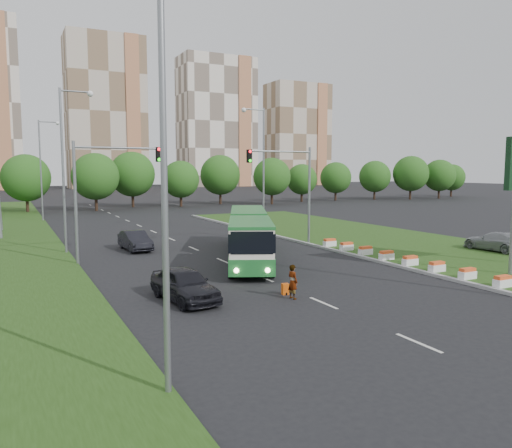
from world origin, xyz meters
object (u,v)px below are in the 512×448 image
articulated_bus (244,234)px  car_median (496,241)px  traffic_mast_left (101,182)px  car_left_near (185,284)px  pedestrian (293,282)px  car_left_far (135,241)px  traffic_mast_median (292,180)px  shopping_trolley (285,289)px

articulated_bus → car_median: (17.69, -6.45, -0.80)m
traffic_mast_left → car_left_near: (1.74, -11.74, -4.55)m
pedestrian → traffic_mast_left: bearing=16.8°
articulated_bus → car_left_far: 9.15m
car_left_far → traffic_mast_median: bearing=-18.5°
pedestrian → car_median: bearing=-85.5°
traffic_mast_median → car_median: (11.74, -9.96, -4.49)m
articulated_bus → car_left_near: size_ratio=3.50×
car_left_far → car_median: bearing=-32.5°
shopping_trolley → car_left_far: bearing=109.3°
traffic_mast_left → articulated_bus: traffic_mast_left is taller
traffic_mast_left → articulated_bus: (9.20, -2.51, -3.69)m
traffic_mast_left → car_median: traffic_mast_left is taller
traffic_mast_median → shopping_trolley: bearing=-121.8°
traffic_mast_median → pedestrian: bearing=-120.5°
pedestrian → traffic_mast_median: bearing=-39.1°
articulated_bus → car_median: size_ratio=3.35×
traffic_mast_median → shopping_trolley: (-8.57, -13.82, -5.08)m
traffic_mast_median → car_median: bearing=-40.3°
car_left_near → car_median: (25.16, 2.78, 0.06)m
traffic_mast_left → car_left_near: traffic_mast_left is taller
traffic_mast_left → pedestrian: (6.49, -13.70, -4.52)m
traffic_mast_median → traffic_mast_left: size_ratio=1.00×
articulated_bus → shopping_trolley: articulated_bus is taller
car_left_far → shopping_trolley: size_ratio=8.15×
articulated_bus → car_left_near: 11.91m
traffic_mast_left → shopping_trolley: 15.28m
traffic_mast_median → car_median: 16.04m
traffic_mast_median → articulated_bus: traffic_mast_median is taller
traffic_mast_median → car_left_near: (-13.42, -12.74, -4.55)m
car_median → pedestrian: pedestrian is taller
car_left_far → shopping_trolley: (3.50, -17.05, -0.47)m
articulated_bus → car_left_near: articulated_bus is taller
car_left_near → shopping_trolley: 4.99m
pedestrian → shopping_trolley: pedestrian is taller
car_left_far → car_median: size_ratio=0.92×
traffic_mast_left → car_left_far: 6.98m
car_left_far → traffic_mast_left: bearing=-129.6°
car_left_near → car_left_far: (1.35, 15.98, -0.06)m
car_left_near → traffic_mast_left: bearing=91.0°
articulated_bus → car_left_near: bearing=-104.4°
car_left_far → pedestrian: size_ratio=2.71×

